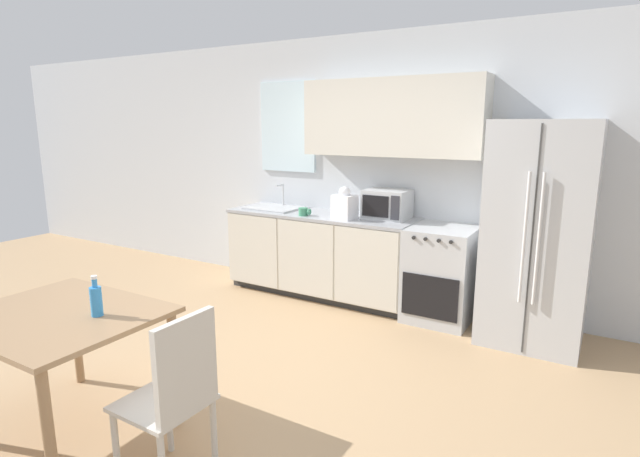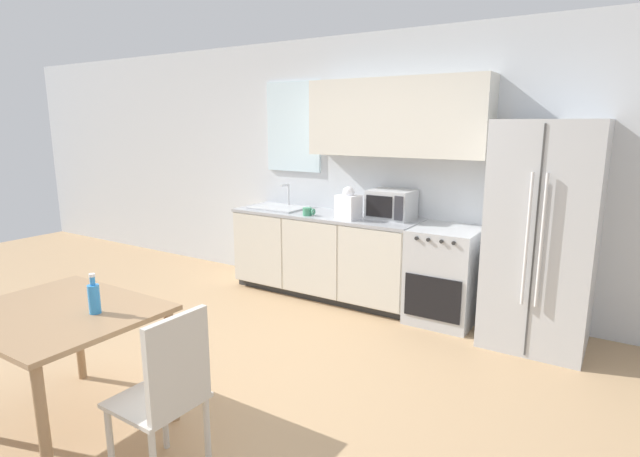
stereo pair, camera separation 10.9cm
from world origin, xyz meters
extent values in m
plane|color=tan|center=(0.00, 0.00, 0.00)|extent=(12.00, 12.00, 0.00)
cube|color=silver|center=(0.00, 2.19, 1.35)|extent=(12.00, 0.06, 2.70)
cube|color=silver|center=(-1.09, 2.15, 1.77)|extent=(0.71, 0.04, 0.99)
cube|color=beige|center=(0.22, 2.00, 1.87)|extent=(1.80, 0.32, 0.74)
cube|color=#333333|center=(-0.49, 1.89, 0.04)|extent=(2.02, 0.54, 0.08)
cube|color=beige|center=(-0.49, 1.86, 0.47)|extent=(2.02, 0.60, 0.78)
cube|color=beige|center=(-1.16, 1.55, 0.47)|extent=(0.65, 0.01, 0.76)
cube|color=beige|center=(-0.49, 1.55, 0.47)|extent=(0.65, 0.01, 0.76)
cube|color=beige|center=(0.18, 1.55, 0.47)|extent=(0.65, 0.01, 0.76)
cube|color=#9EA0A5|center=(-0.49, 1.86, 0.87)|extent=(2.05, 0.63, 0.03)
cube|color=#B7BABC|center=(0.83, 1.85, 0.44)|extent=(0.59, 0.62, 0.88)
cube|color=black|center=(0.83, 1.53, 0.31)|extent=(0.51, 0.01, 0.39)
cylinder|color=#262626|center=(0.66, 1.52, 0.83)|extent=(0.03, 0.02, 0.03)
cylinder|color=#262626|center=(0.77, 1.52, 0.83)|extent=(0.03, 0.02, 0.03)
cylinder|color=#262626|center=(0.89, 1.52, 0.83)|extent=(0.03, 0.02, 0.03)
cylinder|color=#262626|center=(0.99, 1.52, 0.83)|extent=(0.03, 0.02, 0.03)
cube|color=silver|center=(1.64, 1.79, 0.92)|extent=(0.80, 0.74, 1.84)
cube|color=#3F3F3F|center=(1.64, 1.41, 0.92)|extent=(0.01, 0.01, 1.78)
cylinder|color=silver|center=(1.59, 1.39, 0.96)|extent=(0.02, 0.02, 1.01)
cylinder|color=silver|center=(1.69, 1.39, 0.96)|extent=(0.02, 0.02, 1.01)
cube|color=#B7BABC|center=(-1.09, 1.86, 0.90)|extent=(0.57, 0.44, 0.02)
cylinder|color=silver|center=(-1.09, 2.03, 1.03)|extent=(0.02, 0.02, 0.24)
cylinder|color=silver|center=(-1.09, 1.96, 1.13)|extent=(0.02, 0.14, 0.02)
cube|color=#B7BABC|center=(0.22, 1.96, 1.03)|extent=(0.42, 0.34, 0.29)
cube|color=black|center=(0.17, 1.78, 1.03)|extent=(0.27, 0.01, 0.21)
cube|color=#2D2D33|center=(0.37, 1.78, 1.03)|extent=(0.08, 0.01, 0.23)
cylinder|color=#3F8C66|center=(-0.58, 1.66, 0.93)|extent=(0.09, 0.09, 0.08)
torus|color=#3F8C66|center=(-0.51, 1.66, 0.93)|extent=(0.02, 0.07, 0.07)
cube|color=white|center=(-0.13, 1.72, 1.01)|extent=(0.24, 0.21, 0.24)
sphere|color=white|center=(-0.13, 1.72, 1.15)|extent=(0.13, 0.13, 0.12)
cube|color=#997551|center=(-0.53, -1.02, 0.74)|extent=(1.09, 0.91, 0.03)
cylinder|color=#997551|center=(-0.04, -1.42, 0.36)|extent=(0.06, 0.06, 0.72)
cylinder|color=#997551|center=(-1.02, -0.63, 0.36)|extent=(0.06, 0.06, 0.72)
cylinder|color=#997551|center=(-0.04, -0.63, 0.36)|extent=(0.06, 0.06, 0.72)
cube|color=beige|center=(0.30, -1.02, 0.44)|extent=(0.41, 0.41, 0.02)
cube|color=beige|center=(0.48, -1.02, 0.69)|extent=(0.04, 0.37, 0.48)
cylinder|color=beige|center=(0.12, -1.19, 0.21)|extent=(0.03, 0.03, 0.43)
cylinder|color=beige|center=(0.13, -0.85, 0.21)|extent=(0.03, 0.03, 0.43)
cylinder|color=beige|center=(0.47, -0.85, 0.21)|extent=(0.03, 0.03, 0.43)
cylinder|color=#338CD8|center=(-0.30, -0.93, 0.83)|extent=(0.07, 0.07, 0.17)
cylinder|color=#338CD8|center=(-0.30, -0.93, 0.94)|extent=(0.03, 0.03, 0.05)
cylinder|color=white|center=(-0.30, -0.93, 0.98)|extent=(0.03, 0.03, 0.02)
camera|label=1|loc=(2.13, -2.57, 1.81)|focal=28.00mm
camera|label=2|loc=(2.23, -2.51, 1.81)|focal=28.00mm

